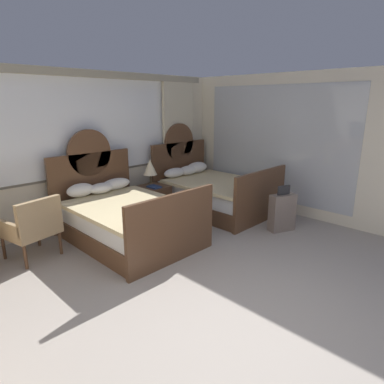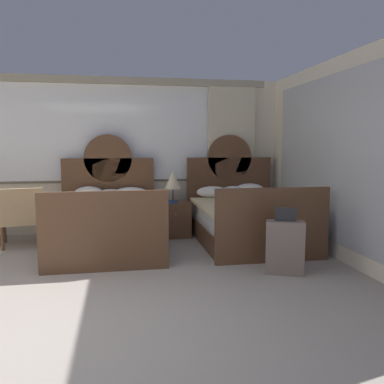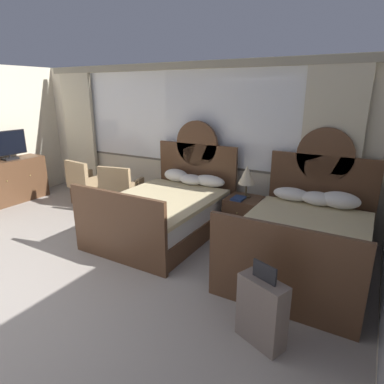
{
  "view_description": "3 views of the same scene",
  "coord_description": "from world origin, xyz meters",
  "px_view_note": "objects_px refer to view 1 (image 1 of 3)",
  "views": [
    {
      "loc": [
        -2.38,
        -1.4,
        2.18
      ],
      "look_at": [
        1.15,
        2.06,
        0.8
      ],
      "focal_mm": 30.72,
      "sensor_mm": 36.0,
      "label": 1
    },
    {
      "loc": [
        0.61,
        -3.13,
        1.54
      ],
      "look_at": [
        1.51,
        1.83,
        0.94
      ],
      "focal_mm": 37.35,
      "sensor_mm": 36.0,
      "label": 2
    },
    {
      "loc": [
        3.22,
        -1.22,
        2.22
      ],
      "look_at": [
        1.25,
        2.21,
        0.98
      ],
      "focal_mm": 30.61,
      "sensor_mm": 36.0,
      "label": 3
    }
  ],
  "objects_px": {
    "armchair_by_window_left": "(33,226)",
    "bed_near_mirror": "(213,192)",
    "nightstand_between_beds": "(153,200)",
    "bed_near_window": "(126,218)",
    "table_lamp_on_nightstand": "(150,168)",
    "suitcase_on_floor": "(282,212)",
    "book_on_nightstand": "(154,187)"
  },
  "relations": [
    {
      "from": "book_on_nightstand",
      "to": "suitcase_on_floor",
      "type": "distance_m",
      "value": 2.4
    },
    {
      "from": "bed_near_mirror",
      "to": "armchair_by_window_left",
      "type": "distance_m",
      "value": 3.45
    },
    {
      "from": "nightstand_between_beds",
      "to": "armchair_by_window_left",
      "type": "height_order",
      "value": "armchair_by_window_left"
    },
    {
      "from": "bed_near_window",
      "to": "suitcase_on_floor",
      "type": "distance_m",
      "value": 2.65
    },
    {
      "from": "armchair_by_window_left",
      "to": "suitcase_on_floor",
      "type": "bearing_deg",
      "value": -30.0
    },
    {
      "from": "bed_near_window",
      "to": "nightstand_between_beds",
      "type": "xyz_separation_m",
      "value": [
        1.07,
        0.63,
        -0.08
      ]
    },
    {
      "from": "bed_near_window",
      "to": "bed_near_mirror",
      "type": "distance_m",
      "value": 2.14
    },
    {
      "from": "nightstand_between_beds",
      "to": "armchair_by_window_left",
      "type": "distance_m",
      "value": 2.38
    },
    {
      "from": "bed_near_window",
      "to": "nightstand_between_beds",
      "type": "height_order",
      "value": "bed_near_window"
    },
    {
      "from": "bed_near_mirror",
      "to": "table_lamp_on_nightstand",
      "type": "height_order",
      "value": "bed_near_mirror"
    },
    {
      "from": "table_lamp_on_nightstand",
      "to": "suitcase_on_floor",
      "type": "height_order",
      "value": "table_lamp_on_nightstand"
    },
    {
      "from": "nightstand_between_beds",
      "to": "suitcase_on_floor",
      "type": "relative_size",
      "value": 0.73
    },
    {
      "from": "armchair_by_window_left",
      "to": "bed_near_mirror",
      "type": "bearing_deg",
      "value": -6.17
    },
    {
      "from": "bed_near_window",
      "to": "bed_near_mirror",
      "type": "bearing_deg",
      "value": 0.11
    },
    {
      "from": "bed_near_mirror",
      "to": "book_on_nightstand",
      "type": "bearing_deg",
      "value": 155.16
    },
    {
      "from": "armchair_by_window_left",
      "to": "book_on_nightstand",
      "type": "bearing_deg",
      "value": 3.71
    },
    {
      "from": "nightstand_between_beds",
      "to": "bed_near_window",
      "type": "bearing_deg",
      "value": -149.49
    },
    {
      "from": "suitcase_on_floor",
      "to": "table_lamp_on_nightstand",
      "type": "bearing_deg",
      "value": 114.51
    },
    {
      "from": "bed_near_mirror",
      "to": "table_lamp_on_nightstand",
      "type": "xyz_separation_m",
      "value": [
        -1.07,
        0.69,
        0.57
      ]
    },
    {
      "from": "nightstand_between_beds",
      "to": "table_lamp_on_nightstand",
      "type": "relative_size",
      "value": 1.13
    },
    {
      "from": "bed_near_window",
      "to": "nightstand_between_beds",
      "type": "bearing_deg",
      "value": 30.51
    },
    {
      "from": "nightstand_between_beds",
      "to": "table_lamp_on_nightstand",
      "type": "bearing_deg",
      "value": 88.28
    },
    {
      "from": "bed_near_window",
      "to": "nightstand_between_beds",
      "type": "distance_m",
      "value": 1.25
    },
    {
      "from": "armchair_by_window_left",
      "to": "bed_near_window",
      "type": "bearing_deg",
      "value": -16.26
    },
    {
      "from": "book_on_nightstand",
      "to": "armchair_by_window_left",
      "type": "distance_m",
      "value": 2.31
    },
    {
      "from": "bed_near_window",
      "to": "book_on_nightstand",
      "type": "distance_m",
      "value": 1.17
    },
    {
      "from": "bed_near_window",
      "to": "book_on_nightstand",
      "type": "relative_size",
      "value": 8.43
    },
    {
      "from": "book_on_nightstand",
      "to": "suitcase_on_floor",
      "type": "bearing_deg",
      "value": -62.57
    },
    {
      "from": "bed_near_window",
      "to": "table_lamp_on_nightstand",
      "type": "height_order",
      "value": "bed_near_window"
    },
    {
      "from": "table_lamp_on_nightstand",
      "to": "book_on_nightstand",
      "type": "relative_size",
      "value": 1.98
    },
    {
      "from": "table_lamp_on_nightstand",
      "to": "suitcase_on_floor",
      "type": "bearing_deg",
      "value": -65.49
    },
    {
      "from": "nightstand_between_beds",
      "to": "table_lamp_on_nightstand",
      "type": "height_order",
      "value": "table_lamp_on_nightstand"
    }
  ]
}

